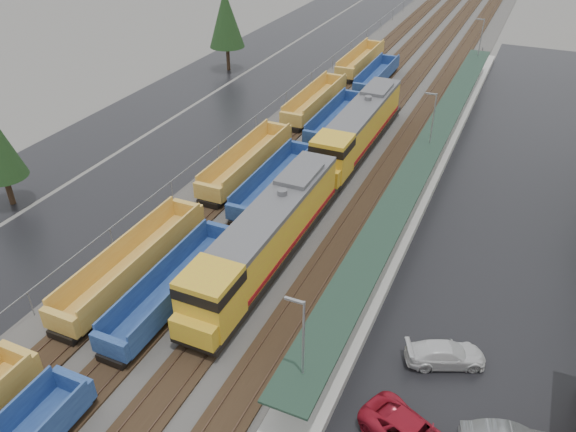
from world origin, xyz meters
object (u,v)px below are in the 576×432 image
(locomotive_lead, at_px, (266,238))
(well_string_blue, at_px, (231,227))
(locomotive_trail, at_px, (358,129))
(well_string_yellow, at_px, (199,205))
(parked_car_east_c, at_px, (445,354))

(locomotive_lead, distance_m, well_string_blue, 4.72)
(locomotive_lead, relative_size, well_string_blue, 0.23)
(locomotive_trail, bearing_deg, well_string_yellow, -114.90)
(locomotive_trail, distance_m, well_string_blue, 19.41)
(locomotive_trail, bearing_deg, well_string_blue, -101.92)
(well_string_blue, bearing_deg, locomotive_lead, -27.24)
(locomotive_trail, relative_size, well_string_yellow, 0.21)
(locomotive_trail, xyz_separation_m, well_string_blue, (-4.00, -18.94, -1.42))
(well_string_yellow, xyz_separation_m, well_string_blue, (4.00, -1.71, -0.05))
(locomotive_trail, relative_size, well_string_blue, 0.23)
(locomotive_lead, xyz_separation_m, parked_car_east_c, (13.74, -4.08, -1.87))
(well_string_yellow, bearing_deg, locomotive_lead, -25.20)
(parked_car_east_c, bearing_deg, well_string_yellow, 45.89)
(well_string_blue, xyz_separation_m, parked_car_east_c, (17.74, -6.14, -0.45))
(locomotive_trail, relative_size, parked_car_east_c, 4.54)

